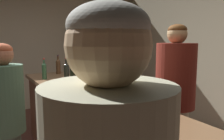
# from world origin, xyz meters

# --- Properties ---
(wall_back) EXTENTS (5.60, 0.12, 2.85)m
(wall_back) POSITION_xyz_m (0.00, 3.05, 1.43)
(wall_back) COLOR #C1B397
(wall_back) RESTS_ON ground
(bar_counter) EXTENTS (0.62, 3.11, 0.98)m
(bar_counter) POSITION_xyz_m (0.20, 0.05, 0.49)
(bar_counter) COLOR brown
(bar_counter) RESTS_ON ground
(display_cabinet) EXTENTS (1.14, 0.42, 1.73)m
(display_cabinet) POSITION_xyz_m (1.95, 2.75, 0.90)
(display_cabinet) COLOR #572F1D
(display_cabinet) RESTS_ON ground
(wine_bottle_riesling) EXTENTS (0.08, 0.08, 0.31)m
(wine_bottle_riesling) POSITION_xyz_m (0.29, -0.66, 1.13)
(wine_bottle_riesling) COLOR #2A4C2C
(wine_bottle_riesling) RESTS_ON bar_counter
(wine_bottle_rose) EXTENTS (0.07, 0.07, 0.30)m
(wine_bottle_rose) POSITION_xyz_m (0.36, 1.39, 1.11)
(wine_bottle_rose) COLOR #482C18
(wine_bottle_rose) RESTS_ON bar_counter
(wine_bottle_syrah) EXTENTS (0.06, 0.06, 0.29)m
(wine_bottle_syrah) POSITION_xyz_m (0.04, 1.00, 1.11)
(wine_bottle_syrah) COLOR #2C5033
(wine_bottle_syrah) RESTS_ON bar_counter
(wine_bottle_merlot) EXTENTS (0.07, 0.07, 0.32)m
(wine_bottle_merlot) POSITION_xyz_m (0.20, 0.31, 1.12)
(wine_bottle_merlot) COLOR black
(wine_bottle_merlot) RESTS_ON bar_counter
(wine_bottle_chardonnay) EXTENTS (0.07, 0.07, 0.31)m
(wine_bottle_chardonnay) POSITION_xyz_m (0.24, 0.67, 1.11)
(wine_bottle_chardonnay) COLOR black
(wine_bottle_chardonnay) RESTS_ON bar_counter
(wine_glass_front) EXTENTS (0.07, 0.07, 0.14)m
(wine_glass_front) POSITION_xyz_m (0.41, 0.37, 1.08)
(wine_glass_front) COLOR white
(wine_glass_front) RESTS_ON bar_counter
(wine_glass_mid) EXTENTS (0.08, 0.08, 0.13)m
(wine_glass_mid) POSITION_xyz_m (0.07, -0.38, 1.07)
(wine_glass_mid) COLOR white
(wine_glass_mid) RESTS_ON bar_counter
(flower_arrangement) EXTENTS (0.13, 0.17, 0.40)m
(flower_arrangement) POSITION_xyz_m (0.39, 0.72, 1.16)
(flower_arrangement) COLOR #3E5769
(flower_arrangement) RESTS_ON bar_counter
(cheese_plate) EXTENTS (0.15, 0.15, 0.01)m
(cheese_plate) POSITION_xyz_m (0.12, 0.45, 0.99)
(cheese_plate) COLOR white
(cheese_plate) RESTS_ON bar_counter
(display_bottle_left) EXTENTS (0.06, 0.06, 0.28)m
(display_bottle_left) POSITION_xyz_m (1.61, 2.75, 1.85)
(display_bottle_left) COLOR #4A331D
(display_bottle_left) RESTS_ON display_cabinet
(display_bottle_midleft) EXTENTS (0.07, 0.07, 0.29)m
(display_bottle_midleft) POSITION_xyz_m (1.85, 2.75, 1.86)
(display_bottle_midleft) COLOR #433016
(display_bottle_midleft) RESTS_ON display_cabinet
(display_bottle_center) EXTENTS (0.08, 0.08, 0.31)m
(display_bottle_center) POSITION_xyz_m (2.07, 2.75, 1.87)
(display_bottle_center) COLOR #1B321D
(display_bottle_center) RESTS_ON display_cabinet
(display_bottle_midright) EXTENTS (0.06, 0.06, 0.32)m
(display_bottle_midright) POSITION_xyz_m (2.29, 2.75, 1.88)
(display_bottle_midright) COLOR #4A2E1C
(display_bottle_midright) RESTS_ON display_cabinet
(patron_by_cabinet) EXTENTS (0.31, 0.31, 1.49)m
(patron_by_cabinet) POSITION_xyz_m (-0.57, -0.14, 0.83)
(patron_by_cabinet) COLOR #455D54
(patron_by_cabinet) RESTS_ON ground
(bartender) EXTENTS (0.39, 0.39, 1.67)m
(bartender) POSITION_xyz_m (0.95, -0.53, 0.91)
(bartender) COLOR #A9B098
(bartender) RESTS_ON ground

